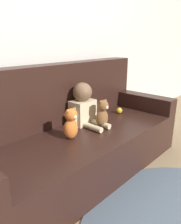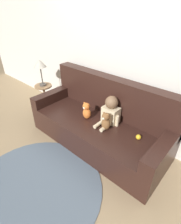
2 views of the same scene
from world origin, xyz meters
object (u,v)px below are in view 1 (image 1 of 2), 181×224
object	(u,v)px
person_baby	(84,106)
plush_toy_side	(71,124)
teddy_bear_brown	(102,114)
toy_ball	(119,111)
couch	(75,137)

from	to	relation	value
person_baby	plush_toy_side	xyz separation A→B (m)	(-0.30, -0.15, -0.05)
person_baby	plush_toy_side	bearing A→B (deg)	-152.74
person_baby	teddy_bear_brown	xyz separation A→B (m)	(0.06, -0.18, -0.05)
teddy_bear_brown	toy_ball	world-z (taller)	teddy_bear_brown
couch	toy_ball	distance (m)	0.63
person_baby	toy_ball	xyz separation A→B (m)	(0.48, -0.06, -0.14)
person_baby	toy_ball	world-z (taller)	person_baby
couch	plush_toy_side	distance (m)	0.28
teddy_bear_brown	plush_toy_side	world-z (taller)	teddy_bear_brown
person_baby	plush_toy_side	distance (m)	0.34
person_baby	plush_toy_side	size ratio (longest dim) A/B	1.54
plush_toy_side	toy_ball	size ratio (longest dim) A/B	3.95
teddy_bear_brown	plush_toy_side	distance (m)	0.36
couch	plush_toy_side	size ratio (longest dim) A/B	8.06
couch	teddy_bear_brown	xyz separation A→B (m)	(0.20, -0.14, 0.20)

